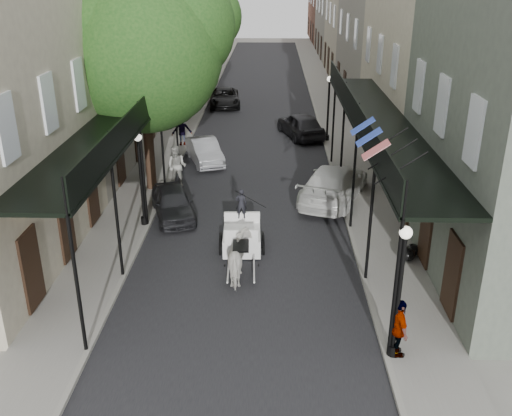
# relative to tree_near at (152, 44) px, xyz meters

# --- Properties ---
(ground) EXTENTS (140.00, 140.00, 0.00)m
(ground) POSITION_rel_tree_near_xyz_m (4.20, -10.18, -6.49)
(ground) COLOR gray
(ground) RESTS_ON ground
(road) EXTENTS (8.00, 90.00, 0.01)m
(road) POSITION_rel_tree_near_xyz_m (4.20, 9.82, -6.48)
(road) COLOR black
(road) RESTS_ON ground
(sidewalk_left) EXTENTS (2.20, 90.00, 0.12)m
(sidewalk_left) POSITION_rel_tree_near_xyz_m (-0.80, 9.82, -6.43)
(sidewalk_left) COLOR gray
(sidewalk_left) RESTS_ON ground
(sidewalk_right) EXTENTS (2.20, 90.00, 0.12)m
(sidewalk_right) POSITION_rel_tree_near_xyz_m (9.20, 9.82, -6.43)
(sidewalk_right) COLOR gray
(sidewalk_right) RESTS_ON ground
(building_row_left) EXTENTS (5.00, 80.00, 10.50)m
(building_row_left) POSITION_rel_tree_near_xyz_m (-4.40, 19.82, -1.24)
(building_row_left) COLOR #BCB396
(building_row_left) RESTS_ON ground
(building_row_right) EXTENTS (5.00, 80.00, 10.50)m
(building_row_right) POSITION_rel_tree_near_xyz_m (12.80, 19.82, -1.24)
(building_row_right) COLOR gray
(building_row_right) RESTS_ON ground
(gallery_left) EXTENTS (2.20, 18.05, 4.88)m
(gallery_left) POSITION_rel_tree_near_xyz_m (-0.59, -3.20, -2.44)
(gallery_left) COLOR black
(gallery_left) RESTS_ON sidewalk_left
(gallery_right) EXTENTS (2.20, 18.05, 4.88)m
(gallery_right) POSITION_rel_tree_near_xyz_m (8.99, -3.20, -2.44)
(gallery_right) COLOR black
(gallery_right) RESTS_ON sidewalk_right
(tree_near) EXTENTS (7.31, 6.80, 9.63)m
(tree_near) POSITION_rel_tree_near_xyz_m (0.00, 0.00, 0.00)
(tree_near) COLOR #382619
(tree_near) RESTS_ON sidewalk_left
(tree_far) EXTENTS (6.45, 6.00, 8.61)m
(tree_far) POSITION_rel_tree_near_xyz_m (-0.05, 14.00, -0.65)
(tree_far) COLOR #382619
(tree_far) RESTS_ON sidewalk_left
(lamppost_right_near) EXTENTS (0.32, 0.32, 3.71)m
(lamppost_right_near) POSITION_rel_tree_near_xyz_m (8.30, -12.18, -4.44)
(lamppost_right_near) COLOR black
(lamppost_right_near) RESTS_ON sidewalk_right
(lamppost_left) EXTENTS (0.32, 0.32, 3.71)m
(lamppost_left) POSITION_rel_tree_near_xyz_m (0.10, -4.18, -4.44)
(lamppost_left) COLOR black
(lamppost_left) RESTS_ON sidewalk_left
(lamppost_right_far) EXTENTS (0.32, 0.32, 3.71)m
(lamppost_right_far) POSITION_rel_tree_near_xyz_m (8.30, 7.82, -4.44)
(lamppost_right_far) COLOR black
(lamppost_right_far) RESTS_ON sidewalk_right
(horse) EXTENTS (0.91, 1.88, 1.56)m
(horse) POSITION_rel_tree_near_xyz_m (4.12, -8.18, -5.71)
(horse) COLOR silver
(horse) RESTS_ON ground
(carriage) EXTENTS (1.68, 2.35, 2.61)m
(carriage) POSITION_rel_tree_near_xyz_m (4.03, -5.75, -5.48)
(carriage) COLOR black
(carriage) RESTS_ON ground
(pedestrian_walking) EXTENTS (1.12, 0.98, 1.94)m
(pedestrian_walking) POSITION_rel_tree_near_xyz_m (0.70, 0.38, -5.52)
(pedestrian_walking) COLOR #A2A198
(pedestrian_walking) RESTS_ON ground
(pedestrian_sidewalk_left) EXTENTS (1.30, 0.97, 1.79)m
(pedestrian_sidewalk_left) POSITION_rel_tree_near_xyz_m (-0.00, 6.64, -5.47)
(pedestrian_sidewalk_left) COLOR gray
(pedestrian_sidewalk_left) RESTS_ON sidewalk_left
(pedestrian_sidewalk_right) EXTENTS (0.57, 1.02, 1.64)m
(pedestrian_sidewalk_right) POSITION_rel_tree_near_xyz_m (8.40, -12.18, -5.55)
(pedestrian_sidewalk_right) COLOR gray
(pedestrian_sidewalk_right) RESTS_ON sidewalk_right
(car_left_near) EXTENTS (2.53, 3.96, 1.26)m
(car_left_near) POSITION_rel_tree_near_xyz_m (1.08, -3.21, -5.86)
(car_left_near) COLOR black
(car_left_near) RESTS_ON ground
(car_left_mid) EXTENTS (2.49, 4.03, 1.25)m
(car_left_mid) POSITION_rel_tree_near_xyz_m (1.60, 3.82, -5.86)
(car_left_mid) COLOR #98999D
(car_left_mid) RESTS_ON ground
(car_left_far) EXTENTS (2.58, 4.82, 1.29)m
(car_left_far) POSITION_rel_tree_near_xyz_m (1.60, 16.82, -5.84)
(car_left_far) COLOR black
(car_left_far) RESTS_ON ground
(car_right_near) EXTENTS (3.87, 5.78, 1.56)m
(car_right_near) POSITION_rel_tree_near_xyz_m (7.80, -1.18, -5.71)
(car_right_near) COLOR silver
(car_right_near) RESTS_ON ground
(car_right_far) EXTENTS (3.08, 4.74, 1.50)m
(car_right_far) POSITION_rel_tree_near_xyz_m (6.80, 8.82, -5.74)
(car_right_far) COLOR black
(car_right_far) RESTS_ON ground
(trash_bags) EXTENTS (0.82, 0.97, 0.47)m
(trash_bags) POSITION_rel_tree_near_xyz_m (9.91, -6.76, -6.15)
(trash_bags) COLOR black
(trash_bags) RESTS_ON sidewalk_right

